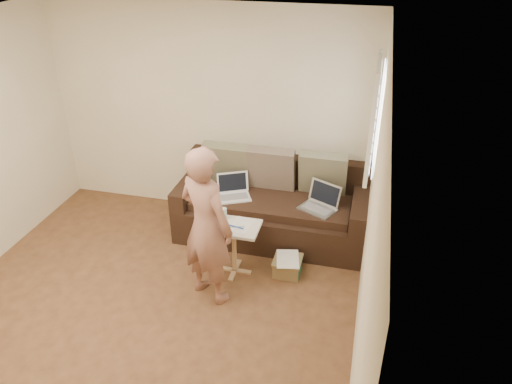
% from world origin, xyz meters
% --- Properties ---
extents(floor, '(4.50, 4.50, 0.00)m').
position_xyz_m(floor, '(0.00, 0.00, 0.00)').
color(floor, '#4E301D').
rests_on(floor, ground).
extents(ceiling, '(4.50, 4.50, 0.00)m').
position_xyz_m(ceiling, '(0.00, 0.00, 2.60)').
color(ceiling, white).
rests_on(ceiling, wall_back).
extents(wall_back, '(4.00, 0.00, 4.00)m').
position_xyz_m(wall_back, '(0.00, 2.25, 1.30)').
color(wall_back, beige).
rests_on(wall_back, ground).
extents(wall_right, '(0.00, 4.50, 4.50)m').
position_xyz_m(wall_right, '(2.00, 0.00, 1.30)').
color(wall_right, beige).
rests_on(wall_right, ground).
extents(window_blinds, '(0.12, 0.88, 1.08)m').
position_xyz_m(window_blinds, '(1.95, 1.50, 1.70)').
color(window_blinds, white).
rests_on(window_blinds, wall_right).
extents(sofa, '(2.20, 0.95, 0.85)m').
position_xyz_m(sofa, '(0.90, 1.77, 0.42)').
color(sofa, black).
rests_on(sofa, ground).
extents(pillow_left, '(0.55, 0.29, 0.57)m').
position_xyz_m(pillow_left, '(0.30, 1.98, 0.79)').
color(pillow_left, '#69664D').
rests_on(pillow_left, sofa).
extents(pillow_mid, '(0.55, 0.27, 0.57)m').
position_xyz_m(pillow_mid, '(0.85, 1.97, 0.79)').
color(pillow_mid, brown).
rests_on(pillow_mid, sofa).
extents(pillow_right, '(0.55, 0.28, 0.57)m').
position_xyz_m(pillow_right, '(1.45, 1.99, 0.79)').
color(pillow_right, '#69664D').
rests_on(pillow_right, sofa).
extents(laptop_silver, '(0.47, 0.43, 0.26)m').
position_xyz_m(laptop_silver, '(1.45, 1.62, 0.52)').
color(laptop_silver, '#B7BABC').
rests_on(laptop_silver, sofa).
extents(laptop_white, '(0.45, 0.40, 0.27)m').
position_xyz_m(laptop_white, '(0.48, 1.65, 0.52)').
color(laptop_white, white).
rests_on(laptop_white, sofa).
extents(person, '(0.72, 0.62, 1.65)m').
position_xyz_m(person, '(0.52, 0.57, 0.82)').
color(person, '#965752').
rests_on(person, ground).
extents(side_table, '(0.54, 0.38, 0.59)m').
position_xyz_m(side_table, '(0.67, 0.98, 0.30)').
color(side_table, silver).
rests_on(side_table, ground).
extents(drinking_glass, '(0.07, 0.07, 0.12)m').
position_xyz_m(drinking_glass, '(0.52, 1.09, 0.65)').
color(drinking_glass, silver).
rests_on(drinking_glass, side_table).
extents(scissors, '(0.20, 0.15, 0.02)m').
position_xyz_m(scissors, '(0.69, 0.95, 0.60)').
color(scissors, silver).
rests_on(scissors, side_table).
extents(paper_on_table, '(0.25, 0.33, 0.00)m').
position_xyz_m(paper_on_table, '(0.74, 1.01, 0.59)').
color(paper_on_table, white).
rests_on(paper_on_table, side_table).
extents(striped_box, '(0.30, 0.30, 0.19)m').
position_xyz_m(striped_box, '(1.23, 1.09, 0.10)').
color(striped_box, '#D3501F').
rests_on(striped_box, ground).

